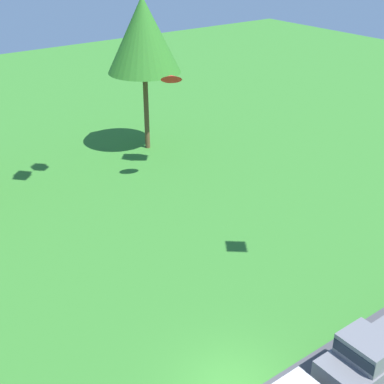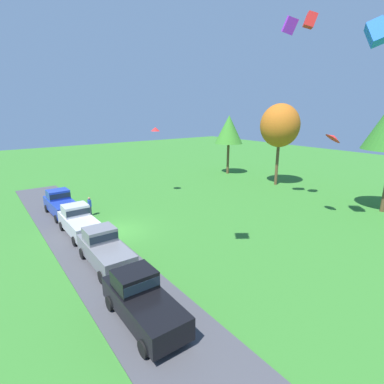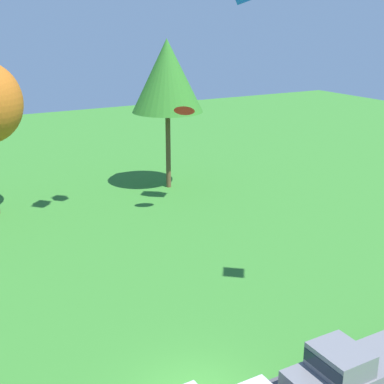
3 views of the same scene
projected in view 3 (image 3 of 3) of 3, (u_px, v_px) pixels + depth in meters
car_pickup_near_entrance at (352, 372)px, 17.57m from camera, size 5.00×2.05×2.14m
tree_center_back at (167, 76)px, 38.10m from camera, size 5.16×5.16×10.90m
kite_delta_topmost at (184, 109)px, 32.32m from camera, size 1.74×1.73×0.93m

